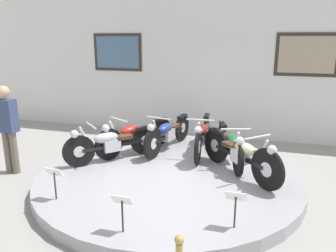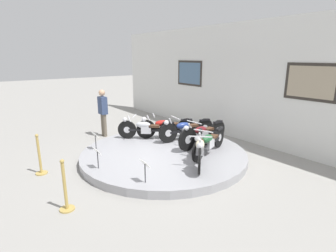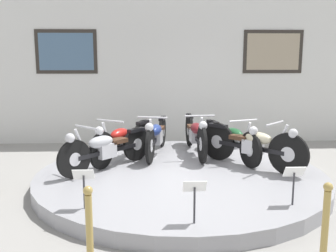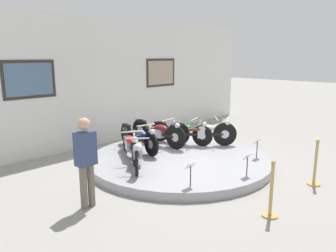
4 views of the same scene
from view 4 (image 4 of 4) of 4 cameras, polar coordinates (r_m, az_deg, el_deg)
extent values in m
plane|color=gray|center=(8.58, 2.02, -6.59)|extent=(60.00, 60.00, 0.00)
cylinder|color=#99999E|center=(8.54, 2.02, -5.94)|extent=(4.65, 4.65, 0.20)
cube|color=silver|center=(10.59, -11.05, 7.61)|extent=(14.00, 0.20, 3.91)
cube|color=#2D2823|center=(9.31, -22.99, 7.48)|extent=(1.40, 0.02, 1.00)
cube|color=slate|center=(9.31, -22.98, 7.48)|extent=(1.24, 0.02, 0.84)
cube|color=#2D2823|center=(12.02, -1.25, 9.28)|extent=(1.40, 0.02, 1.00)
cube|color=tan|center=(12.02, -1.24, 9.28)|extent=(1.24, 0.02, 0.84)
cylinder|color=black|center=(7.15, -5.43, -6.25)|extent=(0.45, 0.48, 0.60)
cylinder|color=silver|center=(7.15, -5.43, -6.25)|extent=(0.19, 0.20, 0.21)
cylinder|color=black|center=(8.44, -5.07, -3.35)|extent=(0.45, 0.48, 0.60)
cylinder|color=silver|center=(8.44, -5.07, -3.35)|extent=(0.19, 0.20, 0.21)
cube|color=black|center=(7.79, -5.24, -4.68)|extent=(0.89, 0.96, 0.07)
cube|color=silver|center=(7.75, -5.25, -4.62)|extent=(0.36, 0.37, 0.24)
ellipsoid|color=#B2B5BA|center=(7.61, -5.30, -3.69)|extent=(0.49, 0.50, 0.20)
cube|color=#472D1E|center=(7.96, -5.20, -3.26)|extent=(0.36, 0.37, 0.07)
cube|color=black|center=(8.37, -5.11, -1.66)|extent=(0.32, 0.33, 0.06)
cylinder|color=silver|center=(7.23, -5.42, -4.37)|extent=(0.20, 0.21, 0.54)
cylinder|color=silver|center=(7.26, -5.43, -2.16)|extent=(0.42, 0.39, 0.03)
sphere|color=silver|center=(6.99, -5.51, -3.76)|extent=(0.15, 0.15, 0.15)
cylinder|color=black|center=(7.73, -5.79, -4.74)|extent=(0.35, 0.57, 0.63)
cylinder|color=silver|center=(7.73, -5.79, -4.74)|extent=(0.16, 0.22, 0.22)
cylinder|color=black|center=(9.01, -7.44, -2.32)|extent=(0.35, 0.57, 0.63)
cylinder|color=silver|center=(9.01, -7.44, -2.32)|extent=(0.16, 0.22, 0.22)
cube|color=black|center=(8.37, -6.68, -3.44)|extent=(0.67, 1.12, 0.07)
cube|color=silver|center=(8.33, -6.63, -3.38)|extent=(0.33, 0.38, 0.24)
ellipsoid|color=red|center=(8.19, -6.54, -2.48)|extent=(0.43, 0.53, 0.20)
cube|color=#472D1E|center=(8.54, -6.96, -2.15)|extent=(0.33, 0.38, 0.07)
cube|color=black|center=(8.95, -7.48, -0.68)|extent=(0.26, 0.36, 0.06)
cylinder|color=silver|center=(7.82, -6.03, -3.03)|extent=(0.16, 0.24, 0.54)
cylinder|color=silver|center=(7.86, -6.22, -1.00)|extent=(0.49, 0.29, 0.03)
sphere|color=silver|center=(7.58, -5.76, -2.41)|extent=(0.15, 0.15, 0.15)
cylinder|color=black|center=(8.45, -2.93, -3.21)|extent=(0.17, 0.63, 0.63)
cylinder|color=silver|center=(8.45, -2.93, -3.21)|extent=(0.11, 0.23, 0.22)
cylinder|color=black|center=(9.59, -7.22, -1.43)|extent=(0.17, 0.63, 0.63)
cylinder|color=silver|center=(9.59, -7.22, -1.43)|extent=(0.11, 0.23, 0.22)
cube|color=black|center=(9.01, -5.21, -2.26)|extent=(0.30, 1.23, 0.07)
cube|color=silver|center=(8.97, -5.09, -2.19)|extent=(0.26, 0.35, 0.24)
ellipsoid|color=navy|center=(8.85, -4.78, -1.32)|extent=(0.31, 0.51, 0.20)
cube|color=#472D1E|center=(9.16, -5.91, -1.13)|extent=(0.26, 0.35, 0.07)
cube|color=black|center=(9.53, -7.26, 0.14)|extent=(0.17, 0.37, 0.06)
cylinder|color=silver|center=(8.52, -3.48, -1.69)|extent=(0.09, 0.25, 0.54)
cylinder|color=silver|center=(8.55, -3.88, 0.14)|extent=(0.54, 0.13, 0.03)
sphere|color=silver|center=(8.31, -2.74, -1.04)|extent=(0.15, 0.15, 0.15)
cylinder|color=black|center=(9.06, 1.33, -1.98)|extent=(0.10, 0.68, 0.68)
cylinder|color=silver|center=(9.06, 1.33, -1.98)|extent=(0.08, 0.24, 0.24)
cylinder|color=black|center=(9.94, -4.73, -0.74)|extent=(0.10, 0.68, 0.68)
cylinder|color=silver|center=(9.94, -4.73, -0.74)|extent=(0.08, 0.24, 0.24)
cube|color=black|center=(9.48, -1.84, -1.33)|extent=(0.15, 1.24, 0.07)
cube|color=silver|center=(9.45, -1.66, -1.25)|extent=(0.22, 0.33, 0.24)
ellipsoid|color=maroon|center=(9.35, -1.21, -0.39)|extent=(0.25, 0.49, 0.20)
cube|color=#472D1E|center=(9.60, -2.82, -0.32)|extent=(0.22, 0.33, 0.07)
cube|color=black|center=(9.88, -4.76, 0.90)|extent=(0.12, 0.37, 0.06)
cylinder|color=silver|center=(9.10, 0.61, -0.61)|extent=(0.06, 0.25, 0.54)
cylinder|color=silver|center=(9.12, 0.09, 1.08)|extent=(0.54, 0.07, 0.03)
sphere|color=silver|center=(8.94, 1.64, 0.08)|extent=(0.15, 0.15, 0.15)
cylinder|color=black|center=(9.43, 6.00, -1.70)|extent=(0.25, 0.59, 0.61)
cylinder|color=silver|center=(9.43, 6.00, -1.70)|extent=(0.13, 0.22, 0.21)
cylinder|color=black|center=(9.94, -1.37, -0.91)|extent=(0.25, 0.59, 0.61)
cylinder|color=silver|center=(9.94, -1.37, -0.91)|extent=(0.13, 0.22, 0.21)
cube|color=black|center=(9.66, 2.22, -1.30)|extent=(0.47, 1.20, 0.07)
cube|color=silver|center=(9.64, 2.44, -1.20)|extent=(0.29, 0.37, 0.24)
ellipsoid|color=#1E562D|center=(9.57, 3.00, -0.33)|extent=(0.36, 0.53, 0.20)
cube|color=#472D1E|center=(9.72, 1.03, -0.37)|extent=(0.29, 0.37, 0.07)
cube|color=black|center=(9.88, -1.38, 0.55)|extent=(0.21, 0.37, 0.06)
cylinder|color=silver|center=(9.43, 5.17, -0.43)|extent=(0.12, 0.25, 0.54)
cylinder|color=silver|center=(9.41, 4.59, 1.18)|extent=(0.52, 0.21, 0.03)
sphere|color=silver|center=(9.33, 6.39, 0.29)|extent=(0.15, 0.15, 0.15)
cylinder|color=black|center=(9.55, 9.87, -1.40)|extent=(0.52, 0.52, 0.68)
cylinder|color=silver|center=(9.55, 9.87, -1.40)|extent=(0.21, 0.21, 0.24)
cylinder|color=black|center=(9.40, 1.75, -1.45)|extent=(0.52, 0.52, 0.68)
cylinder|color=silver|center=(9.40, 1.75, -1.45)|extent=(0.21, 0.21, 0.24)
cube|color=black|center=(9.46, 5.84, -1.43)|extent=(0.93, 0.93, 0.07)
cube|color=silver|center=(9.46, 6.08, -1.31)|extent=(0.37, 0.37, 0.24)
ellipsoid|color=beige|center=(9.43, 6.71, -0.36)|extent=(0.49, 0.50, 0.20)
cube|color=#472D1E|center=(9.40, 4.53, -0.61)|extent=(0.37, 0.37, 0.07)
cube|color=black|center=(9.34, 1.76, 0.27)|extent=(0.32, 0.33, 0.06)
cylinder|color=silver|center=(9.48, 9.03, -0.24)|extent=(0.21, 0.21, 0.54)
cylinder|color=silver|center=(9.41, 8.43, 1.31)|extent=(0.41, 0.40, 0.03)
sphere|color=silver|center=(9.49, 10.30, 0.59)|extent=(0.15, 0.15, 0.15)
cylinder|color=#333338|center=(6.59, 3.94, -8.68)|extent=(0.02, 0.02, 0.42)
cube|color=white|center=(6.52, 3.97, -6.83)|extent=(0.26, 0.11, 0.15)
cylinder|color=#333338|center=(7.34, 13.61, -6.81)|extent=(0.02, 0.02, 0.42)
cube|color=white|center=(7.27, 13.69, -5.13)|extent=(0.26, 0.11, 0.15)
cylinder|color=#333338|center=(8.66, 15.24, -3.97)|extent=(0.02, 0.02, 0.42)
cube|color=white|center=(8.60, 15.32, -2.53)|extent=(0.26, 0.11, 0.15)
cylinder|color=#6B6051|center=(6.25, -14.49, -10.30)|extent=(0.13, 0.13, 0.82)
cylinder|color=#6B6051|center=(6.32, -13.24, -9.95)|extent=(0.13, 0.13, 0.82)
cube|color=navy|center=(6.05, -14.21, -3.81)|extent=(0.36, 0.22, 0.62)
sphere|color=tan|center=(5.95, -14.43, 0.36)|extent=(0.22, 0.22, 0.22)
cylinder|color=tan|center=(6.21, 17.28, -14.63)|extent=(0.28, 0.28, 0.03)
cylinder|color=tan|center=(6.02, 17.56, -10.71)|extent=(0.06, 0.06, 0.95)
sphere|color=tan|center=(5.85, 17.88, -6.09)|extent=(0.08, 0.08, 0.08)
cylinder|color=tan|center=(7.91, 24.01, -9.20)|extent=(0.28, 0.28, 0.03)
cylinder|color=tan|center=(7.77, 24.30, -6.03)|extent=(0.06, 0.06, 0.95)
sphere|color=tan|center=(7.63, 24.63, -2.39)|extent=(0.08, 0.08, 0.08)
camera|label=1|loc=(7.60, 42.98, 7.15)|focal=35.00mm
camera|label=2|loc=(11.73, 38.90, 9.82)|focal=28.00mm
camera|label=3|loc=(5.62, 50.68, 0.70)|focal=42.00mm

